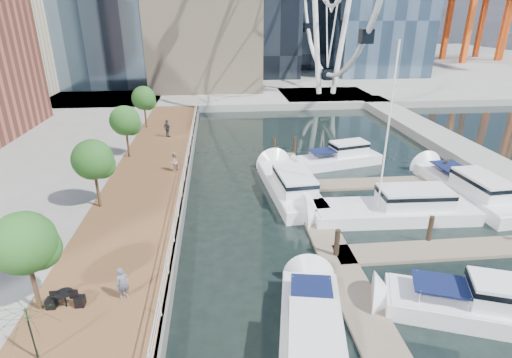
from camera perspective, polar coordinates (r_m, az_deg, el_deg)
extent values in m
cube|color=brown|center=(29.09, -16.17, -3.54)|extent=(6.00, 60.00, 1.00)
cube|color=#595954|center=(28.66, -10.26, -3.37)|extent=(0.25, 60.00, 1.00)
cube|color=gray|center=(113.46, -4.03, 16.26)|extent=(200.00, 114.00, 1.00)
cube|color=gray|center=(40.56, 30.02, 1.70)|extent=(4.00, 60.00, 1.00)
cube|color=gray|center=(66.27, 9.91, 11.49)|extent=(14.00, 12.00, 1.00)
cube|color=#6D6051|center=(25.17, 10.05, -8.28)|extent=(2.00, 32.00, 0.20)
cube|color=#6D6051|center=(25.84, 24.35, -9.27)|extent=(12.00, 2.00, 0.20)
cube|color=#6D6051|center=(33.80, 16.39, -0.58)|extent=(12.00, 2.00, 0.20)
cylinder|color=white|center=(64.49, 8.44, 23.36)|extent=(0.80, 0.80, 26.00)
cylinder|color=white|center=(65.83, 13.04, 23.03)|extent=(0.80, 0.80, 26.00)
cylinder|color=#3F2B1C|center=(19.86, -29.06, -13.15)|extent=(0.20, 0.20, 2.40)
sphere|color=#265B1E|center=(18.82, -30.26, -7.88)|extent=(2.60, 2.60, 2.60)
cylinder|color=#3F2B1C|center=(28.09, -21.68, -1.43)|extent=(0.20, 0.20, 2.40)
sphere|color=#265B1E|center=(27.36, -22.31, 2.60)|extent=(2.60, 2.60, 2.60)
cylinder|color=#3F2B1C|center=(37.20, -17.84, 4.81)|extent=(0.20, 0.20, 2.40)
sphere|color=#265B1E|center=(36.65, -18.23, 7.93)|extent=(2.60, 2.60, 2.60)
cylinder|color=#3F2B1C|center=(46.67, -15.50, 8.55)|extent=(0.20, 0.20, 2.40)
sphere|color=#265B1E|center=(46.24, -15.77, 11.07)|extent=(2.60, 2.60, 2.60)
imported|color=#52586D|center=(19.23, -18.51, -13.99)|extent=(0.67, 0.58, 1.56)
imported|color=gray|center=(32.88, -11.66, 2.41)|extent=(0.93, 0.97, 1.58)
imported|color=#2D3238|center=(42.41, -12.54, 7.06)|extent=(1.08, 1.06, 1.82)
imported|color=#0F3820|center=(17.40, -29.44, -18.72)|extent=(3.01, 3.05, 2.39)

